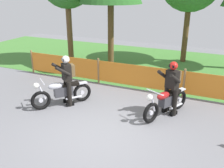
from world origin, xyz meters
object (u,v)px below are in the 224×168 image
(rider_trailing, at_px, (67,78))
(motorcycle_trailing, at_px, (62,92))
(motorcycle_lead, at_px, (166,102))
(rider_lead, at_px, (172,85))

(rider_trailing, bearing_deg, motorcycle_trailing, 0.51)
(motorcycle_lead, distance_m, rider_trailing, 3.27)
(motorcycle_lead, bearing_deg, rider_trailing, -55.10)
(motorcycle_trailing, relative_size, rider_trailing, 0.99)
(rider_lead, bearing_deg, motorcycle_lead, 0.51)
(motorcycle_trailing, xyz_separation_m, rider_trailing, (0.14, 0.18, 0.48))
(rider_trailing, bearing_deg, motorcycle_lead, 138.18)
(motorcycle_lead, relative_size, rider_lead, 1.11)
(motorcycle_trailing, distance_m, rider_lead, 3.57)
(rider_lead, distance_m, rider_trailing, 3.36)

